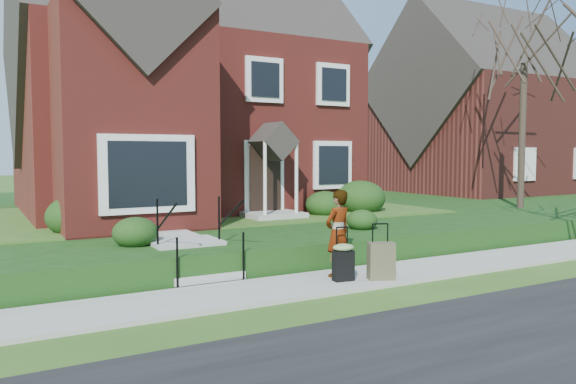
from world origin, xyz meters
TOP-DOWN VIEW (x-y plane):
  - ground at (0.00, 0.00)m, footprint 120.00×120.00m
  - sidewalk at (0.00, 0.00)m, footprint 60.00×1.60m
  - terrace at (4.00, 10.90)m, footprint 44.00×20.00m
  - walkway at (-2.50, 5.00)m, footprint 1.20×6.00m
  - main_house at (-0.21, 9.61)m, footprint 10.40×10.20m
  - neighbour_house at (16.00, 11.00)m, footprint 9.40×8.00m
  - front_steps at (-2.50, 1.84)m, footprint 1.40×2.02m
  - foundation_shrubs at (0.79, 5.12)m, footprint 10.18×4.48m
  - woman at (-0.14, 0.18)m, footprint 0.69×0.54m
  - suitcase_black at (-0.27, -0.19)m, footprint 0.46×0.39m
  - suitcase_olive at (0.42, -0.45)m, footprint 0.56×0.44m
  - tree_gap at (9.98, 3.98)m, footprint 5.35×5.35m

SIDE VIEW (x-z plane):
  - ground at x=0.00m, z-range 0.00..0.00m
  - sidewalk at x=0.00m, z-range 0.00..0.08m
  - terrace at x=4.00m, z-range 0.00..0.60m
  - suitcase_olive at x=0.42m, z-range -0.10..0.97m
  - front_steps at x=-2.50m, z-range -0.28..1.22m
  - suitcase_black at x=-0.27m, z-range -0.03..0.99m
  - walkway at x=-2.50m, z-range 0.60..0.66m
  - woman at x=-0.14m, z-range 0.08..1.77m
  - foundation_shrubs at x=0.79m, z-range 0.51..1.63m
  - neighbour_house at x=16.00m, z-range 0.65..9.85m
  - main_house at x=-0.21m, z-range 0.56..9.96m
  - tree_gap at x=9.98m, z-range 2.12..9.77m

